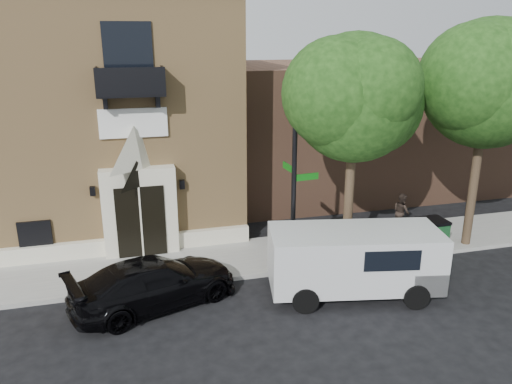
% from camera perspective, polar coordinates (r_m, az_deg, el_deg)
% --- Properties ---
extents(ground, '(120.00, 120.00, 0.00)m').
position_cam_1_polar(ground, '(16.55, -8.76, -10.78)').
color(ground, black).
rests_on(ground, ground).
extents(sidewalk, '(42.00, 3.00, 0.15)m').
position_cam_1_polar(sidewalk, '(17.94, -6.12, -8.01)').
color(sidewalk, gray).
rests_on(sidewalk, ground).
extents(church, '(12.20, 11.01, 9.30)m').
position_cam_1_polar(church, '(22.75, -19.21, 8.68)').
color(church, tan).
rests_on(church, ground).
extents(neighbour_building, '(18.00, 8.00, 6.40)m').
position_cam_1_polar(neighbour_building, '(27.40, 14.53, 7.44)').
color(neighbour_building, brown).
rests_on(neighbour_building, ground).
extents(street_tree_left, '(4.97, 4.38, 7.77)m').
position_cam_1_polar(street_tree_left, '(16.67, 11.47, 10.59)').
color(street_tree_left, '#38281C').
rests_on(street_tree_left, sidewalk).
extents(street_tree_mid, '(5.21, 4.64, 8.25)m').
position_cam_1_polar(street_tree_mid, '(19.36, 25.22, 11.23)').
color(street_tree_mid, '#38281C').
rests_on(street_tree_mid, sidewalk).
extents(black_sedan, '(5.43, 3.58, 1.46)m').
position_cam_1_polar(black_sedan, '(15.42, -11.50, -10.11)').
color(black_sedan, black).
rests_on(black_sedan, ground).
extents(cargo_van, '(5.50, 3.02, 2.12)m').
position_cam_1_polar(cargo_van, '(15.84, 11.84, -7.52)').
color(cargo_van, silver).
rests_on(cargo_van, ground).
extents(street_sign, '(0.99, 0.96, 6.07)m').
position_cam_1_polar(street_sign, '(16.46, 4.39, 1.33)').
color(street_sign, black).
rests_on(street_sign, sidewalk).
extents(fire_hydrant, '(0.40, 0.32, 0.70)m').
position_cam_1_polar(fire_hydrant, '(17.35, 3.39, -7.34)').
color(fire_hydrant, maroon).
rests_on(fire_hydrant, sidewalk).
extents(dumpster, '(1.67, 0.98, 1.08)m').
position_cam_1_polar(dumpster, '(19.65, 18.63, -4.56)').
color(dumpster, '#103B1E').
rests_on(dumpster, sidewalk).
extents(planter, '(0.70, 0.62, 0.72)m').
position_cam_1_polar(planter, '(18.77, -10.20, -5.54)').
color(planter, '#3B632F').
rests_on(planter, sidewalk).
extents(pedestrian_near, '(0.72, 0.58, 1.72)m').
position_cam_1_polar(pedestrian_near, '(18.26, 10.33, -4.53)').
color(pedestrian_near, black).
rests_on(pedestrian_near, sidewalk).
extents(pedestrian_far, '(0.61, 0.77, 1.54)m').
position_cam_1_polar(pedestrian_far, '(21.06, 16.28, -2.19)').
color(pedestrian_far, '#2C221D').
rests_on(pedestrian_far, sidewalk).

